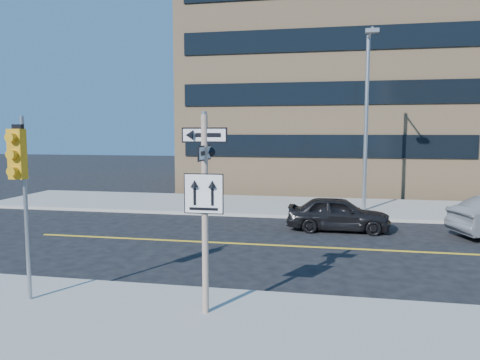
% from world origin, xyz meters
% --- Properties ---
extents(ground, '(120.00, 120.00, 0.00)m').
position_xyz_m(ground, '(0.00, 0.00, 0.00)').
color(ground, black).
rests_on(ground, ground).
extents(sign_pole, '(0.92, 0.92, 4.06)m').
position_xyz_m(sign_pole, '(0.00, -2.51, 2.44)').
color(sign_pole, silver).
rests_on(sign_pole, near_sidewalk).
extents(traffic_signal, '(0.32, 0.45, 4.00)m').
position_xyz_m(traffic_signal, '(-4.00, -2.66, 3.03)').
color(traffic_signal, gray).
rests_on(traffic_signal, near_sidewalk).
extents(parked_car_a, '(1.58, 3.91, 1.33)m').
position_xyz_m(parked_car_a, '(2.76, 6.82, 0.67)').
color(parked_car_a, black).
rests_on(parked_car_a, ground).
extents(streetlight_a, '(0.55, 2.25, 8.00)m').
position_xyz_m(streetlight_a, '(4.00, 10.76, 4.76)').
color(streetlight_a, gray).
rests_on(streetlight_a, far_sidewalk).
extents(building_brick, '(18.00, 18.00, 18.00)m').
position_xyz_m(building_brick, '(2.00, 25.00, 9.00)').
color(building_brick, tan).
rests_on(building_brick, ground).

